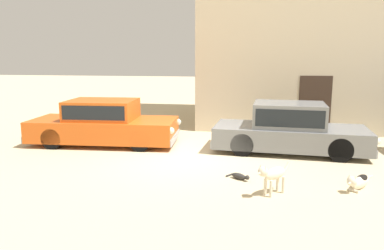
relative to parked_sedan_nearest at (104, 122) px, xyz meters
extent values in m
plane|color=#CCB78E|center=(2.74, -1.27, -0.70)|extent=(80.00, 80.00, 0.00)
cube|color=#D15619|center=(0.01, 0.00, -0.22)|extent=(4.61, 2.05, 0.65)
cube|color=#D15619|center=(-0.03, 0.00, 0.41)|extent=(2.16, 1.67, 0.61)
cube|color=black|center=(-0.03, 0.00, 0.42)|extent=(1.99, 1.69, 0.43)
cube|color=#999BA0|center=(2.25, 0.11, -0.44)|extent=(0.21, 1.79, 0.20)
cube|color=#999BA0|center=(-2.23, -0.11, -0.44)|extent=(0.21, 1.79, 0.20)
sphere|color=silver|center=(2.25, 0.84, -0.07)|extent=(0.20, 0.20, 0.20)
sphere|color=silver|center=(2.32, -0.62, -0.07)|extent=(0.20, 0.20, 0.20)
cube|color=red|center=(-2.27, 0.68, -0.06)|extent=(0.05, 0.18, 0.18)
cube|color=red|center=(-2.19, -0.90, -0.06)|extent=(0.05, 0.18, 0.18)
cylinder|color=black|center=(1.33, 0.88, -0.38)|extent=(0.64, 0.23, 0.63)
cylinder|color=black|center=(1.41, -0.74, -0.38)|extent=(0.64, 0.23, 0.63)
cylinder|color=black|center=(-1.38, 0.74, -0.38)|extent=(0.64, 0.23, 0.63)
cylinder|color=black|center=(-1.30, -0.88, -0.38)|extent=(0.64, 0.23, 0.63)
cube|color=slate|center=(5.75, -0.10, -0.25)|extent=(4.44, 2.07, 0.60)
cube|color=slate|center=(5.70, -0.10, 0.40)|extent=(2.09, 1.65, 0.69)
cube|color=black|center=(5.70, -0.10, 0.41)|extent=(1.94, 1.66, 0.48)
cube|color=#999BA0|center=(7.88, -0.27, -0.44)|extent=(0.25, 1.72, 0.20)
cube|color=#999BA0|center=(3.61, 0.06, -0.44)|extent=(0.25, 1.72, 0.20)
sphere|color=silver|center=(7.96, 0.43, -0.11)|extent=(0.20, 0.20, 0.20)
sphere|color=silver|center=(7.86, -0.96, -0.11)|extent=(0.20, 0.20, 0.20)
cube|color=red|center=(3.67, 0.81, -0.10)|extent=(0.05, 0.18, 0.18)
cube|color=red|center=(3.56, -0.70, -0.10)|extent=(0.05, 0.18, 0.18)
cylinder|color=black|center=(7.10, 0.57, -0.37)|extent=(0.67, 0.25, 0.65)
cylinder|color=black|center=(6.98, -0.98, -0.37)|extent=(0.67, 0.25, 0.65)
cylinder|color=black|center=(4.51, 0.77, -0.37)|extent=(0.67, 0.25, 0.65)
cylinder|color=black|center=(4.40, -0.78, -0.37)|extent=(0.67, 0.25, 0.65)
cube|color=beige|center=(8.65, 5.54, 3.94)|extent=(12.14, 6.29, 9.28)
cube|color=#38281E|center=(6.83, 2.39, 0.35)|extent=(1.10, 0.02, 2.10)
cylinder|color=beige|center=(5.03, -3.80, -0.52)|extent=(0.06, 0.06, 0.35)
cylinder|color=beige|center=(4.92, -3.70, -0.52)|extent=(0.06, 0.06, 0.35)
cylinder|color=beige|center=(5.29, -3.51, -0.52)|extent=(0.06, 0.06, 0.35)
cylinder|color=beige|center=(5.19, -3.41, -0.52)|extent=(0.06, 0.06, 0.35)
ellipsoid|color=beige|center=(5.11, -3.61, -0.26)|extent=(0.55, 0.57, 0.26)
sphere|color=beige|center=(4.86, -3.88, -0.15)|extent=(0.20, 0.20, 0.20)
cone|color=beige|center=(4.79, -3.95, -0.16)|extent=(0.16, 0.16, 0.11)
cone|color=beige|center=(4.90, -3.92, -0.06)|extent=(0.10, 0.10, 0.09)
cone|color=beige|center=(4.81, -3.84, -0.06)|extent=(0.10, 0.10, 0.09)
cylinder|color=beige|center=(5.36, -3.33, -0.19)|extent=(0.15, 0.16, 0.19)
cylinder|color=beige|center=(6.79, -3.27, -0.67)|extent=(0.12, 0.11, 0.06)
cylinder|color=beige|center=(6.70, -3.20, -0.67)|extent=(0.12, 0.11, 0.06)
ellipsoid|color=beige|center=(6.94, -3.00, -0.56)|extent=(0.58, 0.64, 0.28)
ellipsoid|color=black|center=(6.97, -2.96, -0.48)|extent=(0.37, 0.40, 0.15)
sphere|color=beige|center=(6.68, -3.32, -0.44)|extent=(0.20, 0.20, 0.20)
cone|color=beige|center=(6.61, -3.40, -0.46)|extent=(0.16, 0.16, 0.11)
cone|color=beige|center=(6.72, -3.35, -0.35)|extent=(0.10, 0.10, 0.09)
cone|color=beige|center=(6.63, -3.28, -0.35)|extent=(0.10, 0.10, 0.09)
cylinder|color=beige|center=(7.21, -2.67, -0.54)|extent=(0.19, 0.22, 0.06)
ellipsoid|color=#2D2B28|center=(4.37, -2.80, -0.63)|extent=(0.41, 0.35, 0.14)
sphere|color=#2D2B28|center=(4.56, -2.93, -0.61)|extent=(0.10, 0.10, 0.10)
cone|color=#2D2B28|center=(4.57, -2.91, -0.57)|extent=(0.05, 0.05, 0.04)
cone|color=#2D2B28|center=(4.54, -2.95, -0.57)|extent=(0.05, 0.05, 0.04)
cylinder|color=#2D2B28|center=(4.14, -2.61, -0.68)|extent=(0.16, 0.20, 0.04)
camera|label=1|loc=(4.55, -10.85, 2.07)|focal=34.21mm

